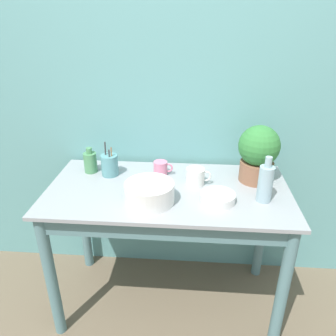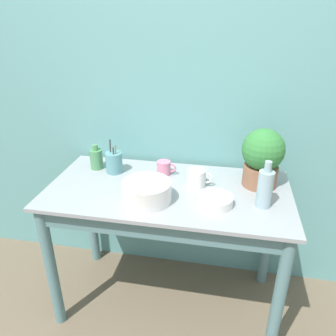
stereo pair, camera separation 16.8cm
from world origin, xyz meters
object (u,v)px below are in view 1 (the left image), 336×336
Objects in this scene: mug_white at (196,177)px; mug_pink at (161,168)px; bottle_tall at (265,183)px; utensil_cup at (110,165)px; bottle_short at (90,162)px; bowl_small_enamel_white at (218,198)px; bowl_wash_large at (149,193)px; potted_plant at (258,153)px.

mug_pink is (-0.20, 0.10, -0.01)m from mug_white.
utensil_cup is at bearing 165.11° from bottle_tall.
bottle_tall is 0.59m from mug_pink.
bottle_tall is 1.21× the size of utensil_cup.
mug_pink is (-0.53, 0.24, -0.06)m from bottle_tall.
utensil_cup is (0.12, -0.03, -0.00)m from bottle_short.
bottle_tall reaches higher than bowl_small_enamel_white.
bowl_wash_large is 0.38m from utensil_cup.
bowl_wash_large is 1.24× the size of utensil_cup.
mug_pink is 0.65× the size of bowl_small_enamel_white.
mug_white is 1.22× the size of mug_pink.
utensil_cup reaches higher than bottle_short.
utensil_cup is at bearing -174.99° from mug_pink.
potted_plant is 0.94m from bottle_short.
bowl_small_enamel_white is at bearing 4.38° from bowl_wash_large.
bottle_tall reaches higher than mug_pink.
mug_pink is at bearing 5.01° from utensil_cup.
bottle_short reaches higher than mug_white.
utensil_cup is (-0.49, 0.08, 0.01)m from mug_white.
potted_plant is at bearing 26.12° from bowl_wash_large.
bottle_short is at bearing 141.44° from bowl_wash_large.
bottle_tall is 2.12× the size of mug_pink.
mug_pink is 0.29m from utensil_cup.
bottle_tall reaches higher than mug_white.
bowl_wash_large reaches higher than mug_pink.
bottle_short is 0.77m from bowl_small_enamel_white.
mug_pink is at bearing 176.88° from potted_plant.
mug_pink is at bearing 152.93° from mug_white.
bottle_tall is at bearing -23.09° from mug_white.
bottle_tall is at bearing 5.72° from bowl_wash_large.
bowl_wash_large is at bearing -175.62° from bowl_small_enamel_white.
bowl_wash_large reaches higher than mug_white.
bottle_tall reaches higher than utensil_cup.
bottle_tall is (0.01, -0.22, -0.07)m from potted_plant.
bottle_short is (-0.94, 0.25, -0.04)m from bottle_tall.
potted_plant reaches higher than mug_white.
bowl_small_enamel_white is at bearing -172.31° from bottle_tall.
bowl_small_enamel_white is (-0.22, -0.25, -0.14)m from potted_plant.
potted_plant is 0.54m from mug_pink.
utensil_cup reaches higher than bowl_small_enamel_white.
bottle_tall is 0.24m from bowl_small_enamel_white.
mug_pink is (0.41, -0.01, -0.02)m from bottle_short.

